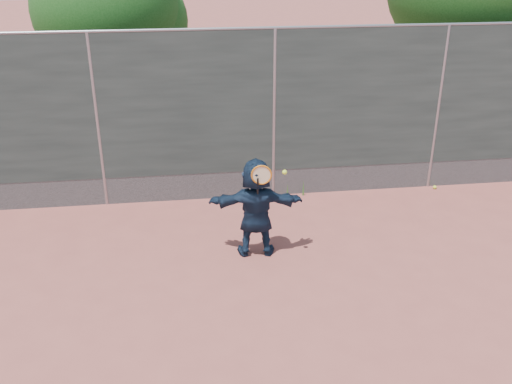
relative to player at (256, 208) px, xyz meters
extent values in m
plane|color=#9E4C42|center=(0.59, -1.46, -0.75)|extent=(80.00, 80.00, 0.00)
imported|color=#142338|center=(0.00, 0.00, 0.00)|extent=(1.43, 0.56, 1.51)
sphere|color=#DAF235|center=(3.67, 1.89, -0.72)|extent=(0.07, 0.07, 0.07)
cube|color=#38423D|center=(0.59, 2.04, 1.00)|extent=(20.00, 0.04, 2.50)
cube|color=slate|center=(0.59, 2.04, -0.50)|extent=(20.00, 0.03, 0.50)
cylinder|color=gray|center=(0.59, 2.04, 2.25)|extent=(20.00, 0.05, 0.05)
cylinder|color=gray|center=(-2.41, 2.04, 0.75)|extent=(0.06, 0.06, 3.00)
cylinder|color=gray|center=(0.59, 2.04, 0.75)|extent=(0.06, 0.06, 3.00)
cylinder|color=gray|center=(3.59, 2.04, 0.75)|extent=(0.06, 0.06, 3.00)
torus|color=#C76612|center=(0.05, -0.20, 0.60)|extent=(0.29, 0.06, 0.29)
cylinder|color=beige|center=(0.05, -0.20, 0.60)|extent=(0.25, 0.03, 0.25)
cylinder|color=black|center=(0.00, -0.18, 0.40)|extent=(0.04, 0.13, 0.33)
sphere|color=#DAF235|center=(0.37, -0.23, 0.64)|extent=(0.07, 0.07, 0.07)
cylinder|color=#382314|center=(5.09, 4.24, 0.55)|extent=(0.28, 0.28, 2.60)
cylinder|color=#382314|center=(-2.41, 5.04, 0.35)|extent=(0.28, 0.28, 2.20)
sphere|color=#23561C|center=(-2.41, 5.04, 2.27)|extent=(3.00, 3.00, 3.00)
sphere|color=#23561C|center=(-1.81, 5.24, 1.97)|extent=(2.10, 2.10, 2.10)
cone|color=#387226|center=(0.84, 1.92, -0.62)|extent=(0.03, 0.03, 0.26)
cone|color=#387226|center=(1.14, 1.94, -0.60)|extent=(0.03, 0.03, 0.30)
cone|color=#387226|center=(0.49, 1.90, -0.64)|extent=(0.03, 0.03, 0.22)
camera|label=1|loc=(-0.99, -7.41, 3.64)|focal=40.00mm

